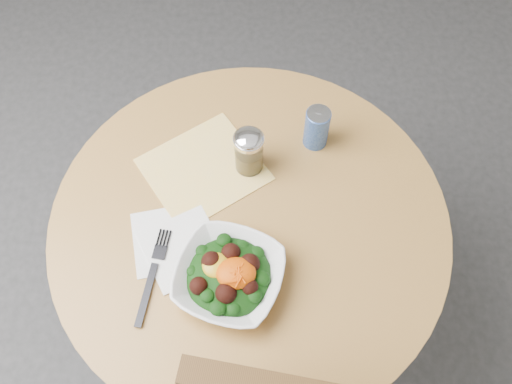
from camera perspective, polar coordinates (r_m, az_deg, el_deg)
ground at (r=1.98m, az=-0.43°, el=-12.65°), size 6.00×6.00×0.00m
table at (r=1.46m, az=-0.58°, el=-6.32°), size 0.90×0.90×0.75m
cloth_napkin at (r=1.35m, az=-5.27°, el=2.27°), size 0.34×0.33×0.00m
paper_napkins at (r=1.26m, az=-7.96°, el=-5.16°), size 0.23×0.22×0.00m
salad_bowl at (r=1.19m, az=-2.71°, el=-8.38°), size 0.29×0.29×0.08m
fork at (r=1.24m, az=-10.25°, el=-7.98°), size 0.07×0.22×0.00m
spice_shaker at (r=1.30m, az=-0.72°, el=4.08°), size 0.07×0.07×0.13m
beverage_can at (r=1.35m, az=6.09°, el=6.42°), size 0.06×0.06×0.11m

